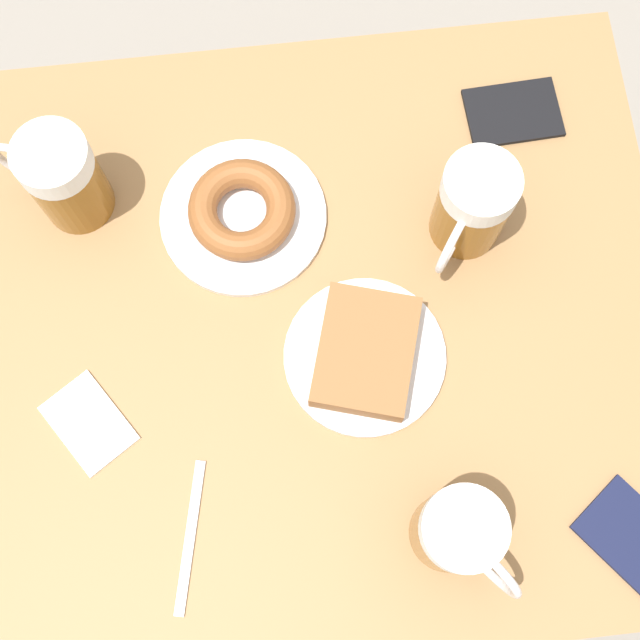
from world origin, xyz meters
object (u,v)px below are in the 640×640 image
(beer_mug_left, at_px, (458,533))
(passport_near_edge, at_px, (634,539))
(plate_with_cake, at_px, (365,354))
(beer_mug_right, at_px, (63,178))
(napkin_folded, at_px, (89,423))
(fork, at_px, (190,537))
(passport_far_edge, at_px, (513,113))
(plate_with_donut, at_px, (242,212))
(beer_mug_center, at_px, (472,207))

(beer_mug_left, bearing_deg, passport_near_edge, 82.66)
(plate_with_cake, xyz_separation_m, passport_near_edge, (0.26, 0.29, -0.02))
(beer_mug_left, height_order, beer_mug_right, same)
(plate_with_cake, bearing_deg, beer_mug_right, -125.64)
(napkin_folded, bearing_deg, fork, 37.39)
(beer_mug_left, relative_size, napkin_folded, 1.11)
(beer_mug_left, bearing_deg, napkin_folded, -113.30)
(napkin_folded, relative_size, passport_far_edge, 1.03)
(passport_far_edge, bearing_deg, beer_mug_left, -17.26)
(passport_near_edge, height_order, passport_far_edge, same)
(plate_with_cake, distance_m, plate_with_donut, 0.25)
(napkin_folded, xyz_separation_m, passport_near_edge, (0.21, 0.64, 0.00))
(fork, distance_m, passport_near_edge, 0.53)
(beer_mug_center, bearing_deg, beer_mug_left, -11.11)
(beer_mug_left, distance_m, beer_mug_right, 0.64)
(napkin_folded, bearing_deg, beer_mug_center, 112.23)
(passport_near_edge, bearing_deg, beer_mug_center, -160.97)
(plate_with_donut, relative_size, napkin_folded, 1.62)
(beer_mug_center, bearing_deg, plate_with_cake, -43.39)
(plate_with_cake, height_order, passport_near_edge, plate_with_cake)
(napkin_folded, xyz_separation_m, fork, (0.15, 0.11, -0.00))
(plate_with_donut, xyz_separation_m, beer_mug_center, (0.05, 0.28, 0.06))
(plate_with_cake, relative_size, beer_mug_right, 1.36)
(napkin_folded, relative_size, fork, 0.75)
(beer_mug_center, relative_size, napkin_folded, 1.11)
(napkin_folded, height_order, fork, same)
(beer_mug_center, bearing_deg, fork, -47.31)
(passport_far_edge, bearing_deg, plate_with_cake, -37.49)
(plate_with_cake, xyz_separation_m, fork, (0.20, -0.23, -0.02))
(plate_with_cake, xyz_separation_m, napkin_folded, (0.05, -0.35, -0.02))
(beer_mug_center, distance_m, fork, 0.53)
(plate_with_cake, bearing_deg, passport_near_edge, 48.75)
(plate_with_cake, relative_size, passport_far_edge, 1.57)
(beer_mug_right, bearing_deg, fork, 14.64)
(plate_with_cake, height_order, napkin_folded, plate_with_cake)
(plate_with_cake, distance_m, beer_mug_right, 0.44)
(fork, xyz_separation_m, passport_near_edge, (0.06, 0.53, 0.00))
(plate_with_donut, xyz_separation_m, beer_mug_left, (0.43, 0.21, 0.06))
(plate_with_cake, distance_m, passport_near_edge, 0.39)
(plate_with_cake, height_order, plate_with_donut, same)
(plate_with_donut, height_order, beer_mug_center, beer_mug_center)
(beer_mug_right, bearing_deg, napkin_folded, 0.45)
(fork, height_order, passport_far_edge, passport_far_edge)
(plate_with_donut, distance_m, fork, 0.41)
(plate_with_donut, xyz_separation_m, passport_far_edge, (-0.11, 0.38, -0.02))
(plate_with_cake, height_order, beer_mug_center, beer_mug_center)
(beer_mug_left, bearing_deg, beer_mug_center, 168.89)
(passport_near_edge, bearing_deg, beer_mug_left, -97.34)
(beer_mug_right, bearing_deg, beer_mug_left, 41.52)
(passport_near_edge, bearing_deg, plate_with_donut, -137.14)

